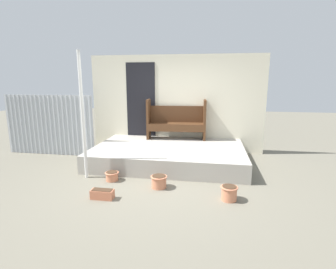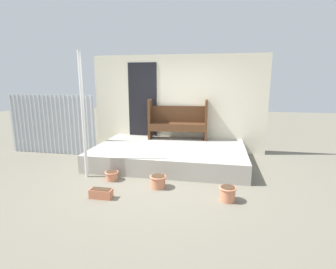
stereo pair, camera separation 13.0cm
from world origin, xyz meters
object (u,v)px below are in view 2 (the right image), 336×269
at_px(support_post, 83,116).
at_px(flower_pot_left, 112,175).
at_px(flower_pot_middle, 158,181).
at_px(planter_box_rect, 101,193).
at_px(flower_pot_right, 228,193).
at_px(bench, 178,120).

distance_m(support_post, flower_pot_left, 1.28).
bearing_deg(flower_pot_middle, support_post, 170.56).
bearing_deg(planter_box_rect, flower_pot_middle, 35.64).
relative_size(flower_pot_left, planter_box_rect, 0.73).
bearing_deg(flower_pot_right, flower_pot_left, 167.49).
bearing_deg(flower_pot_left, planter_box_rect, -80.04).
height_order(bench, planter_box_rect, bench).
bearing_deg(flower_pot_middle, flower_pot_right, -14.02).
relative_size(support_post, flower_pot_middle, 8.06).
bearing_deg(flower_pot_left, flower_pot_middle, -10.59).
relative_size(bench, flower_pot_left, 5.69).
distance_m(flower_pot_left, planter_box_rect, 0.80).
bearing_deg(support_post, planter_box_rect, -50.51).
distance_m(flower_pot_right, planter_box_rect, 2.11).
height_order(flower_pot_middle, planter_box_rect, flower_pot_middle).
xyz_separation_m(flower_pot_middle, planter_box_rect, (-0.84, -0.61, -0.05)).
distance_m(flower_pot_left, flower_pot_middle, 1.00).
height_order(support_post, bench, support_post).
distance_m(support_post, planter_box_rect, 1.62).
relative_size(bench, flower_pot_right, 5.41).
height_order(support_post, flower_pot_left, support_post).
xyz_separation_m(support_post, flower_pot_right, (2.80, -0.57, -1.11)).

